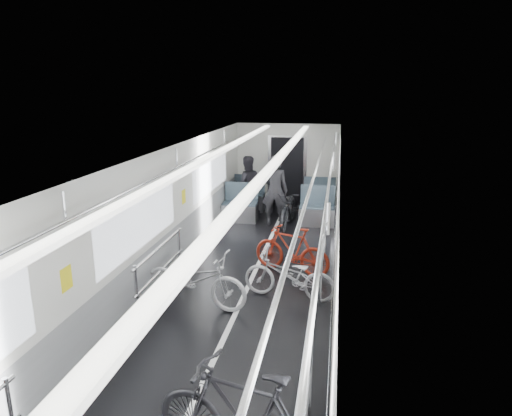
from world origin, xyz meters
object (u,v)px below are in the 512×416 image
Objects in this scene: bike_right_mid at (289,276)px; bike_aisle at (289,208)px; bike_right_far at (292,250)px; person_seated at (247,185)px; person_standing at (275,191)px; bike_left_far at (195,279)px.

bike_aisle is (-0.46, 4.10, 0.07)m from bike_right_mid.
person_seated is (-1.67, 4.04, 0.34)m from bike_right_far.
person_seated is (-0.92, 1.04, -0.10)m from person_standing.
bike_aisle is at bearing -165.75° from bike_right_mid.
bike_right_mid is 1.02× the size of bike_right_far.
person_standing is 1.12× the size of person_seated.
bike_left_far is 5.69m from person_seated.
bike_aisle is 0.56m from person_standing.
bike_right_far is at bearing 93.32° from person_seated.
bike_right_far reaches higher than bike_right_mid.
bike_right_mid is at bearing -61.19° from bike_left_far.
bike_left_far is 4.74m from bike_aisle.
bike_aisle reaches higher than bike_right_far.
bike_aisle is at bearing 121.82° from person_seated.
bike_left_far is 1.10× the size of person_seated.
person_standing reaches higher than bike_right_far.
bike_left_far is 1.16× the size of bike_right_far.
bike_aisle reaches higher than bike_right_mid.
bike_right_far is at bearing -168.51° from bike_right_mid.
person_seated is at bearing -139.02° from bike_right_far.
bike_left_far is at bearing -61.77° from bike_right_mid.
bike_left_far is 0.98× the size of person_standing.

